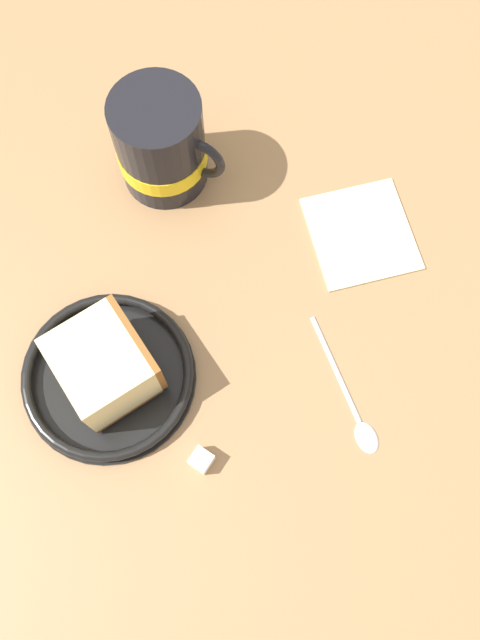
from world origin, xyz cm
name	(u,v)px	position (x,y,z in cm)	size (l,w,h in cm)	color
ground_plane	(159,351)	(0.00, 0.00, -1.23)	(148.24, 148.24, 2.45)	#936D47
small_plate	(108,376)	(-3.06, 4.27, 0.92)	(16.17, 16.17, 1.85)	black
cake_slice	(104,365)	(-2.90, 4.05, 4.14)	(10.96, 10.80, 6.42)	brown
tea_mug	(157,144)	(18.91, 0.30, 5.28)	(8.88, 11.29, 10.90)	black
teaspoon	(356,412)	(-6.07, -18.48, 0.35)	(13.35, 6.32, 0.80)	silver
folded_napkin	(361,233)	(12.03, -19.92, 0.30)	(10.46, 9.90, 0.60)	beige
sugar_cube	(201,460)	(-10.62, -4.52, 0.89)	(1.78, 1.78, 1.78)	white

